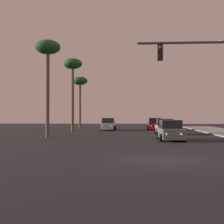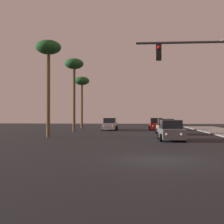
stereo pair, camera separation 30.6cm
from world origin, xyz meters
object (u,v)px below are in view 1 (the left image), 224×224
car_silver (108,125)px  car_red (155,125)px  palm_tree_mid (73,68)px  palm_tree_far (80,84)px  car_grey (171,131)px  palm_tree_near (48,53)px  car_tan (165,127)px

car_silver → car_red: size_ratio=1.00×
car_silver → palm_tree_mid: 9.33m
car_red → palm_tree_far: bearing=-23.8°
palm_tree_mid → car_grey: bearing=-50.0°
palm_tree_near → palm_tree_mid: size_ratio=0.99×
car_tan → palm_tree_mid: palm_tree_mid is taller
car_grey → palm_tree_near: bearing=-15.8°
car_silver → palm_tree_far: 9.92m
car_silver → car_red: bearing=-171.4°
car_grey → palm_tree_far: size_ratio=0.53×
car_grey → palm_tree_mid: bearing=-52.1°
car_grey → car_tan: size_ratio=1.01×
palm_tree_far → car_silver: bearing=-49.7°
car_silver → car_grey: bearing=112.1°
palm_tree_mid → car_red: bearing=25.3°
car_tan → palm_tree_mid: (-10.99, 4.64, 7.24)m
car_red → palm_tree_mid: palm_tree_mid is taller
palm_tree_far → palm_tree_near: bearing=-89.0°
car_red → palm_tree_near: palm_tree_near is taller
car_grey → palm_tree_far: 26.21m
car_silver → car_grey: (6.49, -16.87, 0.00)m
car_tan → car_red: size_ratio=1.00×
palm_tree_near → palm_tree_far: bearing=91.0°
palm_tree_near → palm_tree_mid: (0.43, 10.00, 0.07)m
car_tan → car_red: bearing=-87.7°
car_red → palm_tree_mid: bearing=25.2°
car_silver → palm_tree_near: 16.52m
car_grey → car_red: same height
palm_tree_near → palm_tree_far: palm_tree_near is taller
car_grey → car_tan: bearing=-94.4°
car_silver → car_tan: (6.81, -8.80, 0.00)m
car_silver → palm_tree_mid: bearing=45.9°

